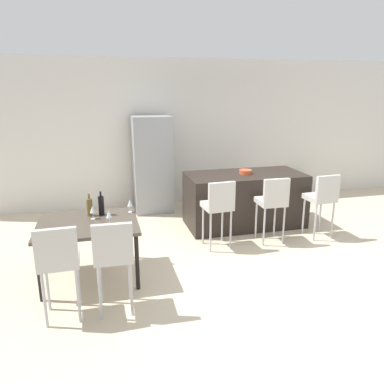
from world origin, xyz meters
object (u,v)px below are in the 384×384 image
(wine_glass_left, at_px, (109,214))
(fruit_bowl, at_px, (246,172))
(dining_table, at_px, (88,228))
(wine_bottle_right, at_px, (90,207))
(bar_chair_right, at_px, (322,196))
(potted_plant, at_px, (305,185))
(wine_glass_far, at_px, (130,203))
(bar_chair_middle, at_px, (273,200))
(wine_bottle_inner, at_px, (101,205))
(dining_chair_far, at_px, (113,252))
(kitchen_island, at_px, (244,199))
(refrigerator, at_px, (152,164))
(bar_chair_left, at_px, (219,204))
(dining_chair_near, at_px, (58,258))
(wine_glass_middle, at_px, (93,210))

(wine_glass_left, relative_size, fruit_bowl, 0.80)
(dining_table, relative_size, wine_bottle_right, 4.09)
(bar_chair_right, bearing_deg, wine_glass_left, -170.09)
(dining_table, height_order, potted_plant, dining_table)
(wine_bottle_right, distance_m, wine_glass_far, 0.52)
(bar_chair_middle, xyz_separation_m, wine_bottle_inner, (-2.53, -0.20, 0.17))
(dining_chair_far, xyz_separation_m, potted_plant, (4.23, 3.37, -0.40))
(kitchen_island, xyz_separation_m, refrigerator, (-1.43, 1.21, 0.46))
(dining_chair_far, bearing_deg, bar_chair_right, 21.83)
(wine_glass_far, bearing_deg, wine_bottle_inner, -177.17)
(bar_chair_right, xyz_separation_m, fruit_bowl, (-0.96, 0.85, 0.26))
(bar_chair_right, bearing_deg, potted_plant, 65.49)
(bar_chair_left, bearing_deg, bar_chair_middle, -0.01)
(bar_chair_right, height_order, wine_bottle_right, bar_chair_right)
(bar_chair_right, height_order, wine_glass_far, bar_chair_right)
(bar_chair_middle, relative_size, wine_bottle_right, 3.56)
(fruit_bowl, bearing_deg, kitchen_island, 80.85)
(dining_table, relative_size, wine_glass_left, 6.93)
(wine_bottle_right, bearing_deg, kitchen_island, 22.22)
(bar_chair_left, height_order, wine_glass_left, bar_chair_left)
(bar_chair_left, distance_m, dining_chair_near, 2.49)
(bar_chair_right, xyz_separation_m, wine_glass_far, (-3.02, -0.18, 0.17))
(dining_table, bearing_deg, bar_chair_middle, 9.66)
(kitchen_island, relative_size, dining_chair_near, 1.91)
(dining_chair_far, distance_m, wine_glass_far, 1.18)
(wine_glass_left, height_order, fruit_bowl, fruit_bowl)
(potted_plant, bearing_deg, bar_chair_right, -114.51)
(kitchen_island, height_order, potted_plant, kitchen_island)
(refrigerator, bearing_deg, fruit_bowl, -40.23)
(wine_bottle_right, bearing_deg, wine_glass_left, -58.70)
(dining_chair_near, xyz_separation_m, wine_glass_middle, (0.33, 0.98, 0.17))
(kitchen_island, relative_size, wine_bottle_right, 6.82)
(bar_chair_middle, height_order, potted_plant, bar_chair_middle)
(bar_chair_left, bearing_deg, wine_bottle_inner, -173.10)
(bar_chair_left, xyz_separation_m, potted_plant, (2.65, 2.06, -0.40))
(bar_chair_left, height_order, bar_chair_middle, same)
(wine_bottle_right, bearing_deg, dining_chair_far, -77.77)
(bar_chair_left, xyz_separation_m, wine_glass_middle, (-1.78, -0.34, 0.17))
(kitchen_island, xyz_separation_m, wine_glass_middle, (-2.53, -1.20, 0.40))
(bar_chair_right, distance_m, wine_bottle_inner, 3.39)
(wine_glass_middle, bearing_deg, bar_chair_middle, 7.34)
(dining_chair_far, height_order, wine_bottle_right, dining_chair_far)
(dining_chair_near, height_order, wine_glass_far, dining_chair_near)
(refrigerator, distance_m, potted_plant, 3.39)
(dining_table, xyz_separation_m, potted_plant, (4.50, 2.52, -0.37))
(wine_glass_far, xyz_separation_m, refrigerator, (0.62, 2.25, 0.06))
(kitchen_island, relative_size, dining_table, 1.67)
(dining_chair_far, relative_size, wine_glass_left, 6.03)
(wine_glass_left, xyz_separation_m, refrigerator, (0.90, 2.64, 0.06))
(bar_chair_middle, height_order, fruit_bowl, bar_chair_middle)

